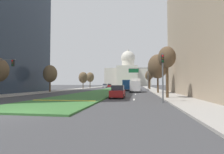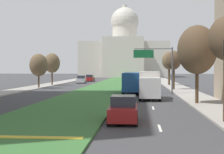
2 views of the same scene
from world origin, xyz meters
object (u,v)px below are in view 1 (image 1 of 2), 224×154
Objects in this scene: street_tree_right_near at (167,58)px; sedan_midblock at (136,88)px; street_tree_left_far at (83,78)px; sedan_distant at (137,87)px; street_tree_right_distant at (149,76)px; city_bus at (128,84)px; street_tree_right_mid at (158,66)px; street_tree_left_distant at (90,77)px; sedan_far_horizon at (105,86)px; street_tree_left_mid at (50,74)px; sedan_lead_stopped at (118,92)px; capitol_building at (128,74)px; box_truck_delivery at (135,85)px; traffic_light_near_right at (163,71)px; overhead_guide_sign at (141,74)px; sedan_very_far at (109,86)px; street_tree_right_far at (150,75)px.

sedan_midblock is at bearing 100.17° from street_tree_right_near.
street_tree_left_far is 1.37× the size of sedan_distant.
city_bus is at bearing -108.55° from street_tree_right_distant.
street_tree_right_mid reaches higher than street_tree_left_distant.
sedan_midblock is 0.94× the size of sedan_far_horizon.
street_tree_left_mid reaches higher than sedan_distant.
sedan_far_horizon reaches higher than sedan_lead_stopped.
sedan_far_horizon is at bearing 79.39° from street_tree_left_far.
street_tree_right_distant is at bearing -79.67° from capitol_building.
box_truck_delivery is at bearing -45.50° from street_tree_left_far.
street_tree_right_mid is 1.27× the size of street_tree_left_far.
sedan_midblock is at bearing -65.07° from sedan_far_horizon.
street_tree_right_near reaches higher than street_tree_left_mid.
traffic_light_near_right is 46.87m from street_tree_left_far.
street_tree_left_distant is (-20.76, 21.70, 0.01)m from overhead_guide_sign.
overhead_guide_sign is 0.93× the size of street_tree_right_distant.
overhead_guide_sign is at bearing 31.06° from street_tree_left_mid.
sedan_very_far is (-14.96, 26.90, 0.09)m from sedan_distant.
box_truck_delivery reaches higher than sedan_distant.
capitol_building reaches higher than street_tree_left_distant.
city_bus reaches higher than sedan_lead_stopped.
sedan_midblock is (19.43, -21.87, -3.86)m from street_tree_left_distant.
street_tree_right_far is 1.01× the size of box_truck_delivery.
capitol_building is at bearing 83.54° from street_tree_left_mid.
street_tree_right_mid reaches higher than sedan_midblock.
street_tree_right_distant is (12.34, -67.67, -4.43)m from capitol_building.
street_tree_right_near is 1.47× the size of sedan_very_far.
street_tree_left_mid is at bearing -89.96° from street_tree_left_far.
overhead_guide_sign is at bearing -25.37° from city_bus.
street_tree_right_near is 0.99× the size of street_tree_right_distant.
sedan_very_far is 52.56m from box_truck_delivery.
sedan_lead_stopped is (-7.12, -47.59, -4.26)m from street_tree_right_distant.
overhead_guide_sign is 0.59× the size of city_bus.
sedan_very_far is (-19.50, 19.52, -4.22)m from street_tree_right_distant.
street_tree_right_near is at bearing -84.28° from sedan_distant.
street_tree_right_mid is at bearing -90.67° from street_tree_right_distant.
street_tree_left_far is (-11.66, -79.27, -5.37)m from capitol_building.
street_tree_right_far is 27.20m from street_tree_left_distant.
sedan_very_far is at bearing 106.07° from box_truck_delivery.
street_tree_right_far is 10.55m from sedan_midblock.
capitol_building reaches higher than sedan_lead_stopped.
street_tree_right_distant is 1.09× the size of box_truck_delivery.
capitol_building reaches higher than box_truck_delivery.
street_tree_right_mid reaches higher than city_bus.
sedan_lead_stopped is at bearing -69.63° from street_tree_left_distant.
street_tree_right_mid is at bearing 59.38° from sedan_lead_stopped.
street_tree_right_near reaches higher than street_tree_left_far.
city_bus is at bearing -29.72° from street_tree_left_far.
city_bus is (16.87, -9.63, -2.37)m from street_tree_left_far.
sedan_midblock is (-1.33, -0.17, -3.85)m from overhead_guide_sign.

